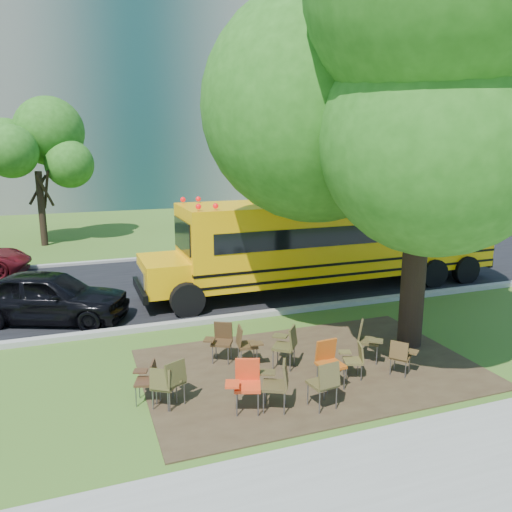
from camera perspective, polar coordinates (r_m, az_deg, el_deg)
name	(u,v)px	position (r m, az deg, el deg)	size (l,w,h in m)	color
ground	(258,366)	(11.08, 0.28, -12.47)	(160.00, 160.00, 0.00)	#3A561A
dirt_patch	(310,368)	(11.02, 6.21, -12.61)	(7.00, 4.50, 0.03)	#382819
asphalt_road	(189,283)	(17.42, -7.71, -3.09)	(80.00, 8.00, 0.04)	black
kerb_near	(220,319)	(13.70, -4.09, -7.17)	(80.00, 0.25, 0.14)	gray
kerb_far	(168,257)	(21.32, -10.08, -0.13)	(80.00, 0.25, 0.14)	gray
building_main	(3,62)	(46.08, -26.97, 19.17)	(38.00, 16.00, 22.00)	slate
building_right	(350,67)	(55.35, 10.74, 20.49)	(30.00, 16.00, 25.00)	slate
bg_tree_2	(37,156)	(25.47, -23.78, 10.46)	(4.80, 4.80, 6.62)	black
bg_tree_3	(311,138)	(26.08, 6.34, 13.26)	(5.60, 5.60, 7.84)	black
bg_tree_4	(452,151)	(29.70, 21.46, 11.06)	(5.00, 5.00, 6.85)	black
main_tree	(427,89)	(11.85, 18.94, 17.64)	(7.20, 7.20, 9.48)	black
school_bus	(339,238)	(16.76, 9.50, 2.10)	(12.01, 2.85, 2.92)	#EDA607
chair_0	(173,377)	(9.43, -9.50, -13.53)	(0.63, 0.74, 0.92)	#443F1D
chair_1	(164,383)	(9.38, -10.44, -14.08)	(0.70, 0.56, 0.83)	#4B4320
chair_2	(278,380)	(9.19, 2.51, -14.01)	(0.61, 0.77, 0.94)	#463A1E
chair_3	(246,380)	(9.16, -1.17, -14.01)	(0.76, 0.59, 0.96)	red
chair_4	(326,380)	(9.29, 7.96, -13.81)	(0.63, 0.63, 0.94)	#4E4322
chair_5	(328,360)	(10.03, 8.27, -11.65)	(0.64, 0.61, 0.97)	#A84911
chair_6	(355,357)	(10.55, 11.23, -11.25)	(0.47, 0.60, 0.77)	brown
chair_7	(401,354)	(10.86, 16.27, -10.72)	(0.67, 0.53, 0.79)	#4E381B
chair_8	(148,377)	(9.69, -12.22, -13.37)	(0.49, 0.63, 0.80)	#422817
chair_9	(221,338)	(11.13, -4.02, -9.33)	(0.73, 0.58, 0.88)	#412C17
chair_10	(245,342)	(10.91, -1.23, -9.78)	(0.52, 0.63, 0.88)	#483319
chair_11	(287,342)	(10.78, 3.55, -9.84)	(0.64, 0.81, 0.95)	#48431F
chair_12	(367,337)	(11.31, 12.52, -9.05)	(0.63, 0.80, 0.94)	#453C1E
black_car	(49,296)	(14.54, -22.60, -4.29)	(1.69, 4.20, 1.43)	black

